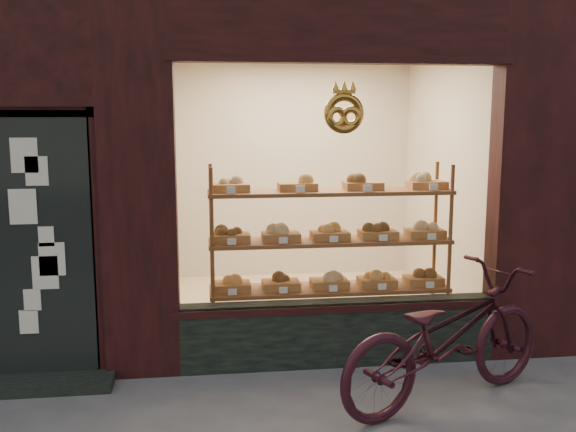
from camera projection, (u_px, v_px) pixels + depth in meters
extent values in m
cube|color=black|center=(338.00, 332.00, 5.55)|extent=(2.70, 0.25, 0.55)
cube|color=black|center=(36.00, 248.00, 5.04)|extent=(0.90, 0.04, 2.15)
cube|color=black|center=(39.00, 384.00, 5.05)|extent=(1.15, 0.35, 0.08)
torus|color=#C48A34|center=(344.00, 113.00, 5.15)|extent=(0.33, 0.07, 0.33)
cube|color=brown|center=(329.00, 340.00, 6.00)|extent=(2.20, 0.45, 0.04)
cube|color=brown|center=(329.00, 289.00, 5.92)|extent=(2.20, 0.45, 0.03)
cube|color=brown|center=(330.00, 241.00, 5.85)|extent=(2.20, 0.45, 0.04)
cube|color=brown|center=(330.00, 192.00, 5.78)|extent=(2.20, 0.45, 0.04)
cylinder|color=brown|center=(212.00, 265.00, 5.55)|extent=(0.04, 0.04, 1.70)
cylinder|color=brown|center=(449.00, 258.00, 5.82)|extent=(0.04, 0.04, 1.70)
cylinder|color=brown|center=(212.00, 256.00, 5.93)|extent=(0.04, 0.04, 1.70)
cylinder|color=brown|center=(434.00, 249.00, 6.20)|extent=(0.04, 0.04, 1.70)
cube|color=brown|center=(232.00, 286.00, 5.80)|extent=(0.34, 0.24, 0.07)
sphere|color=#B97D43|center=(231.00, 277.00, 5.78)|extent=(0.11, 0.11, 0.11)
cube|color=white|center=(232.00, 292.00, 5.62)|extent=(0.07, 0.01, 0.05)
cube|color=brown|center=(281.00, 285.00, 5.85)|extent=(0.34, 0.24, 0.07)
sphere|color=#47331A|center=(281.00, 276.00, 5.84)|extent=(0.11, 0.11, 0.11)
cube|color=white|center=(283.00, 290.00, 5.67)|extent=(0.07, 0.01, 0.05)
cube|color=brown|center=(329.00, 283.00, 5.91)|extent=(0.34, 0.24, 0.07)
sphere|color=tan|center=(329.00, 274.00, 5.90)|extent=(0.11, 0.11, 0.11)
cube|color=white|center=(333.00, 288.00, 5.73)|extent=(0.07, 0.01, 0.05)
cube|color=brown|center=(377.00, 281.00, 5.97)|extent=(0.34, 0.24, 0.07)
sphere|color=#B97D43|center=(377.00, 273.00, 5.96)|extent=(0.11, 0.11, 0.11)
cube|color=white|center=(382.00, 287.00, 5.79)|extent=(0.07, 0.01, 0.05)
cube|color=brown|center=(423.00, 280.00, 6.03)|extent=(0.34, 0.24, 0.07)
sphere|color=#47331A|center=(424.00, 271.00, 6.01)|extent=(0.11, 0.11, 0.11)
cube|color=white|center=(430.00, 285.00, 5.85)|extent=(0.08, 0.01, 0.05)
cube|color=brown|center=(231.00, 238.00, 5.73)|extent=(0.34, 0.24, 0.07)
sphere|color=#47331A|center=(231.00, 228.00, 5.71)|extent=(0.11, 0.11, 0.11)
cube|color=white|center=(232.00, 242.00, 5.55)|extent=(0.07, 0.01, 0.06)
cube|color=brown|center=(281.00, 236.00, 5.78)|extent=(0.34, 0.24, 0.07)
sphere|color=tan|center=(281.00, 227.00, 5.77)|extent=(0.11, 0.11, 0.11)
cube|color=white|center=(283.00, 240.00, 5.60)|extent=(0.07, 0.01, 0.06)
cube|color=brown|center=(330.00, 235.00, 5.84)|extent=(0.34, 0.24, 0.07)
sphere|color=#B97D43|center=(330.00, 226.00, 5.83)|extent=(0.11, 0.11, 0.11)
cube|color=white|center=(334.00, 239.00, 5.66)|extent=(0.07, 0.01, 0.06)
cube|color=brown|center=(378.00, 234.00, 5.90)|extent=(0.34, 0.24, 0.07)
sphere|color=#47331A|center=(378.00, 225.00, 5.89)|extent=(0.11, 0.11, 0.11)
cube|color=white|center=(383.00, 238.00, 5.72)|extent=(0.07, 0.01, 0.06)
cube|color=brown|center=(425.00, 233.00, 5.96)|extent=(0.34, 0.24, 0.07)
sphere|color=tan|center=(425.00, 224.00, 5.94)|extent=(0.11, 0.11, 0.11)
cube|color=white|center=(432.00, 237.00, 5.77)|extent=(0.08, 0.01, 0.06)
cube|color=brown|center=(230.00, 188.00, 5.66)|extent=(0.34, 0.24, 0.07)
sphere|color=tan|center=(230.00, 178.00, 5.64)|extent=(0.11, 0.11, 0.11)
cube|color=white|center=(231.00, 190.00, 5.48)|extent=(0.07, 0.01, 0.06)
cube|color=brown|center=(297.00, 187.00, 5.73)|extent=(0.34, 0.24, 0.07)
sphere|color=#B97D43|center=(297.00, 177.00, 5.72)|extent=(0.11, 0.11, 0.11)
cube|color=white|center=(300.00, 189.00, 5.55)|extent=(0.08, 0.01, 0.06)
cube|color=brown|center=(363.00, 186.00, 5.81)|extent=(0.34, 0.24, 0.07)
sphere|color=#47331A|center=(363.00, 176.00, 5.80)|extent=(0.11, 0.11, 0.11)
cube|color=white|center=(368.00, 188.00, 5.63)|extent=(0.07, 0.01, 0.06)
cube|color=brown|center=(427.00, 185.00, 5.89)|extent=(0.34, 0.24, 0.07)
sphere|color=tan|center=(427.00, 176.00, 5.87)|extent=(0.11, 0.11, 0.11)
cube|color=white|center=(434.00, 187.00, 5.70)|extent=(0.08, 0.01, 0.06)
imported|color=black|center=(446.00, 337.00, 4.76)|extent=(2.05, 1.40, 1.02)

